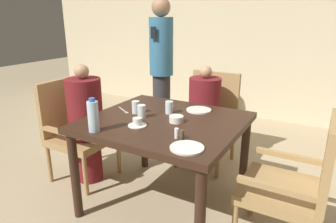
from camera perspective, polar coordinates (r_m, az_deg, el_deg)
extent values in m
plane|color=tan|center=(2.70, -0.59, -17.10)|extent=(16.00, 16.00, 0.00)
cube|color=beige|center=(4.77, 16.64, 15.42)|extent=(8.00, 0.06, 2.80)
cube|color=#331E14|center=(2.35, -0.65, -2.09)|extent=(1.17, 1.08, 0.05)
cylinder|color=#331E14|center=(2.48, -17.28, -11.64)|extent=(0.07, 0.07, 0.72)
cylinder|color=#331E14|center=(1.95, 6.09, -19.79)|extent=(0.07, 0.07, 0.72)
cylinder|color=#331E14|center=(3.14, -4.56, -4.45)|extent=(0.07, 0.07, 0.72)
cylinder|color=#331E14|center=(2.74, 14.31, -8.48)|extent=(0.07, 0.07, 0.72)
cube|color=#A88451|center=(3.01, -15.87, -5.02)|extent=(0.53, 0.53, 0.07)
cube|color=#A88451|center=(3.08, -19.55, 1.03)|extent=(0.05, 0.53, 0.52)
cube|color=#A88451|center=(3.12, -12.96, -0.92)|extent=(0.48, 0.04, 0.04)
cube|color=#A88451|center=(2.80, -19.65, -3.71)|extent=(0.48, 0.04, 0.04)
cylinder|color=#A88451|center=(3.11, -9.36, -8.30)|extent=(0.04, 0.04, 0.38)
cylinder|color=#A88451|center=(2.81, -15.44, -11.82)|extent=(0.04, 0.04, 0.38)
cylinder|color=#A88451|center=(3.40, -15.58, -6.38)|extent=(0.04, 0.04, 0.38)
cylinder|color=#A88451|center=(3.13, -21.66, -9.27)|extent=(0.04, 0.04, 0.38)
cylinder|color=maroon|center=(3.05, -14.76, -8.54)|extent=(0.24, 0.24, 0.45)
cylinder|color=maroon|center=(2.86, -15.55, 0.54)|extent=(0.32, 0.32, 0.56)
sphere|color=tan|center=(2.78, -16.14, 7.34)|extent=(0.13, 0.13, 0.13)
cube|color=#A88451|center=(3.20, 7.18, -3.04)|extent=(0.53, 0.53, 0.07)
cube|color=#A88451|center=(3.33, 9.01, 3.05)|extent=(0.53, 0.05, 0.52)
cube|color=#A88451|center=(3.07, 11.50, -1.11)|extent=(0.04, 0.48, 0.04)
cube|color=#A88451|center=(3.24, 3.31, 0.26)|extent=(0.04, 0.48, 0.04)
cylinder|color=#A88451|center=(3.01, 9.44, -9.19)|extent=(0.04, 0.04, 0.38)
cylinder|color=#A88451|center=(3.18, 1.46, -7.40)|extent=(0.04, 0.04, 0.38)
cylinder|color=#A88451|center=(3.42, 12.21, -5.97)|extent=(0.04, 0.04, 0.38)
cylinder|color=#A88451|center=(3.57, 5.02, -4.57)|extent=(0.04, 0.04, 0.38)
cylinder|color=maroon|center=(3.22, 6.64, -6.52)|extent=(0.24, 0.24, 0.45)
cylinder|color=maroon|center=(3.06, 6.96, 1.68)|extent=(0.32, 0.32, 0.51)
sphere|color=tan|center=(2.98, 7.19, 7.52)|extent=(0.12, 0.12, 0.12)
cube|color=#A88451|center=(2.23, 20.70, -13.99)|extent=(0.53, 0.53, 0.07)
cube|color=#A88451|center=(2.09, 28.24, -8.14)|extent=(0.05, 0.53, 0.52)
cube|color=#A88451|center=(1.95, 19.96, -13.62)|extent=(0.48, 0.04, 0.04)
cube|color=#A88451|center=(2.38, 22.11, -7.91)|extent=(0.48, 0.04, 0.04)
cylinder|color=#A88451|center=(2.58, 15.77, -14.71)|extent=(0.04, 0.04, 0.38)
cylinder|color=#A88451|center=(2.54, 26.46, -16.60)|extent=(0.04, 0.04, 0.38)
cylinder|color=#2D2D33|center=(3.95, -1.22, 1.17)|extent=(0.23, 0.23, 0.82)
cylinder|color=teal|center=(3.80, -1.29, 12.25)|extent=(0.30, 0.30, 0.70)
sphere|color=#997051|center=(3.78, -1.35, 19.28)|extent=(0.23, 0.23, 0.23)
cube|color=black|center=(3.63, -2.81, 14.75)|extent=(0.07, 0.01, 0.14)
cylinder|color=white|center=(2.57, 5.89, 0.29)|extent=(0.21, 0.21, 0.01)
cylinder|color=white|center=(1.85, 3.63, -6.91)|extent=(0.21, 0.21, 0.01)
cylinder|color=white|center=(2.22, -5.85, -2.65)|extent=(0.14, 0.14, 0.01)
cylinder|color=white|center=(2.21, -5.88, -1.90)|extent=(0.07, 0.07, 0.05)
cylinder|color=white|center=(2.28, 1.59, -1.44)|extent=(0.11, 0.11, 0.05)
cylinder|color=silver|center=(2.14, -14.05, -0.94)|extent=(0.08, 0.08, 0.22)
cylinder|color=#3359B2|center=(2.10, -14.30, 2.18)|extent=(0.04, 0.04, 0.02)
cylinder|color=silver|center=(2.38, -5.06, 0.02)|extent=(0.07, 0.07, 0.10)
cylinder|color=silver|center=(2.47, 0.24, 0.78)|extent=(0.07, 0.07, 0.10)
cylinder|color=silver|center=(2.49, -6.15, 0.82)|extent=(0.07, 0.07, 0.10)
cylinder|color=white|center=(1.98, 1.64, -4.16)|extent=(0.03, 0.03, 0.07)
cylinder|color=#4C3D2D|center=(1.97, 2.65, -4.42)|extent=(0.03, 0.03, 0.07)
cube|color=silver|center=(2.60, -8.61, 0.33)|extent=(0.16, 0.10, 0.00)
cube|color=silver|center=(2.52, -7.91, -0.21)|extent=(0.04, 0.04, 0.00)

